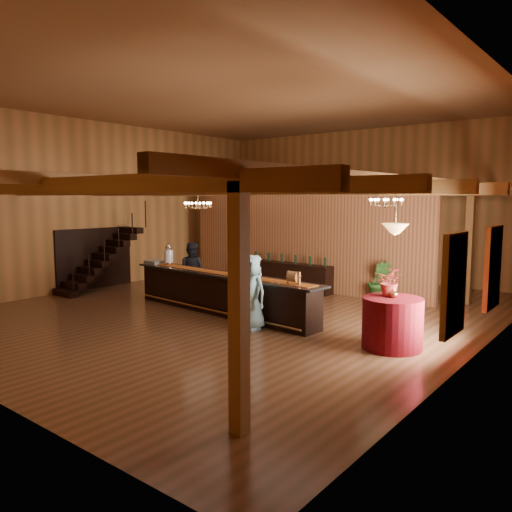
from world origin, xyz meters
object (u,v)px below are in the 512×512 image
Objects in this scene: round_table at (392,323)px; chandelier_right at (386,202)px; pendant_lamp at (395,229)px; floor_plant at (379,281)px; bartender at (257,283)px; guest at (251,292)px; raffle_drum at (294,277)px; staff_second at (192,271)px; chandelier_left at (198,205)px; tasting_bar at (222,293)px; backbar_shelf at (289,276)px; beverage_dispenser at (169,255)px.

round_table is 3.54m from chandelier_right.
pendant_lamp is (0.00, 0.00, 1.89)m from round_table.
floor_plant is (-0.90, 1.74, -2.29)m from chandelier_right.
guest is at bearing 138.45° from bartender.
bartender is (-1.85, 1.00, -0.48)m from raffle_drum.
staff_second is (-2.48, 0.03, 0.10)m from bartender.
bartender is 3.74m from floor_plant.
chandelier_right is at bearing -62.59° from floor_plant.
chandelier_left is (-4.40, 1.40, 1.56)m from raffle_drum.
round_table is at bearing -62.27° from floor_plant.
tasting_bar is 3.20m from chandelier_left.
chandelier_left reaches higher than floor_plant.
backbar_shelf is at bearing 125.87° from raffle_drum.
chandelier_left is at bearing 168.87° from round_table.
backbar_shelf is at bearing -131.91° from staff_second.
staff_second is at bearing 54.57° from beverage_dispenser.
beverage_dispenser is at bearing -114.11° from backbar_shelf.
beverage_dispenser is 0.50× the size of floor_plant.
tasting_bar reaches higher than round_table.
beverage_dispenser is 0.40× the size of bartender.
pendant_lamp is at bearing 2.62° from tasting_bar.
staff_second is at bearing 171.82° from pendant_lamp.
backbar_shelf is at bearing 157.18° from chandelier_right.
round_table is 0.70× the size of staff_second.
pendant_lamp reaches higher than round_table.
floor_plant is (4.59, 2.73, -2.18)m from chandelier_left.
raffle_drum is (2.43, -0.25, 0.69)m from tasting_bar.
bartender reaches higher than tasting_bar.
staff_second is at bearing 171.82° from round_table.
floor_plant is at bearing 117.73° from pendant_lamp.
chandelier_right is at bearing 36.01° from tasting_bar.
floor_plant is at bearing -163.46° from staff_second.
tasting_bar is 7.06× the size of pendant_lamp.
raffle_drum is at bearing -5.94° from beverage_dispenser.
round_table is at bearing -35.47° from backbar_shelf.
beverage_dispenser is at bearing -161.90° from chandelier_right.
backbar_shelf is 6.93m from pendant_lamp.
staff_second is 5.49m from floor_plant.
floor_plant is (4.91, 3.64, -0.74)m from beverage_dispenser.
raffle_drum is (4.72, -0.49, -0.11)m from beverage_dispenser.
raffle_drum is 3.11m from chandelier_right.
chandelier_left is 4.50m from guest.
raffle_drum is at bearing -178.15° from pendant_lamp.
chandelier_left is 6.86m from pendant_lamp.
pendant_lamp is (1.23, -2.31, -0.49)m from chandelier_right.
floor_plant reaches higher than round_table.
pendant_lamp reaches higher than guest.
guest is 1.43× the size of floor_plant.
guest is (3.90, -1.03, -0.48)m from beverage_dispenser.
bartender is 1.24× the size of floor_plant.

